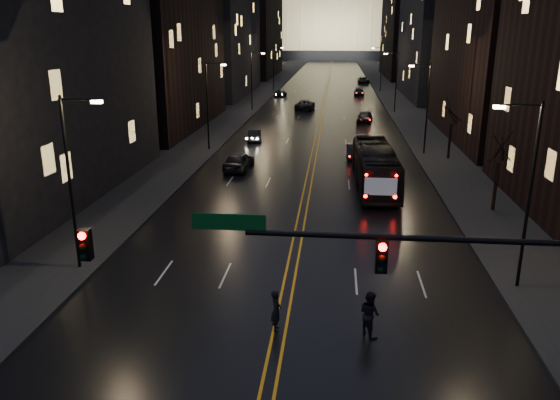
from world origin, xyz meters
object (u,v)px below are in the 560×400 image
(oncoming_car_a, at_px, (239,161))
(pedestrian_b, at_px, (370,314))
(traffic_signal, at_px, (465,275))
(bus, at_px, (375,167))
(oncoming_car_b, at_px, (255,135))
(pedestrian_a, at_px, (276,311))
(receding_car_a, at_px, (355,152))

(oncoming_car_a, height_order, pedestrian_b, pedestrian_b)
(traffic_signal, relative_size, bus, 1.43)
(oncoming_car_b, relative_size, pedestrian_a, 2.27)
(receding_car_a, distance_m, pedestrian_b, 32.25)
(pedestrian_a, bearing_deg, bus, -20.01)
(bus, xyz_separation_m, pedestrian_a, (-5.39, -22.20, -0.79))
(traffic_signal, relative_size, pedestrian_b, 8.85)
(bus, height_order, pedestrian_a, bus)
(bus, height_order, receding_car_a, bus)
(receding_car_a, height_order, pedestrian_a, pedestrian_a)
(receding_car_a, relative_size, pedestrian_a, 2.42)
(oncoming_car_b, relative_size, pedestrian_b, 2.10)
(traffic_signal, bearing_deg, oncoming_car_a, 111.12)
(bus, relative_size, oncoming_car_b, 2.96)
(oncoming_car_b, bearing_deg, oncoming_car_a, 85.10)
(oncoming_car_a, bearing_deg, pedestrian_a, 107.72)
(oncoming_car_b, distance_m, pedestrian_a, 40.91)
(receding_car_a, bearing_deg, oncoming_car_a, -154.02)
(receding_car_a, xyz_separation_m, pedestrian_a, (-4.16, -32.25, 0.18))
(traffic_signal, height_order, bus, traffic_signal)
(pedestrian_b, bearing_deg, traffic_signal, 166.36)
(receding_car_a, bearing_deg, bus, -83.84)
(bus, distance_m, oncoming_car_b, 21.89)
(pedestrian_a, bearing_deg, traffic_signal, -135.94)
(traffic_signal, bearing_deg, pedestrian_b, 114.25)
(pedestrian_b, bearing_deg, bus, -41.99)
(oncoming_car_a, relative_size, pedestrian_b, 2.54)
(oncoming_car_b, bearing_deg, bus, 116.80)
(receding_car_a, relative_size, pedestrian_b, 2.23)
(traffic_signal, bearing_deg, receding_car_a, 92.91)
(bus, relative_size, oncoming_car_a, 2.45)
(traffic_signal, relative_size, oncoming_car_a, 3.49)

